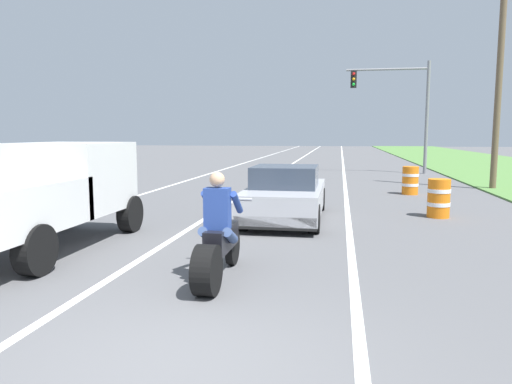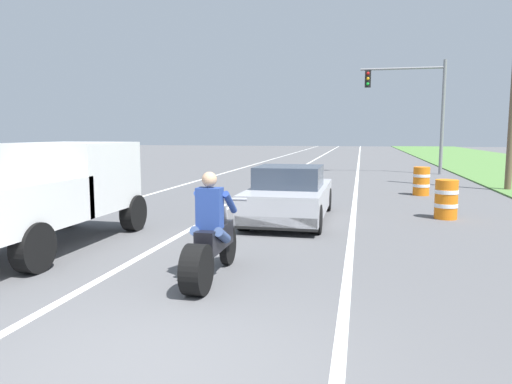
% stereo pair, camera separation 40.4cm
% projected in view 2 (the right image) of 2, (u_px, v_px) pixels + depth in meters
% --- Properties ---
extents(ground_plane, '(160.00, 160.00, 0.00)m').
position_uv_depth(ground_plane, '(142.00, 366.00, 4.45)').
color(ground_plane, '#565659').
extents(lane_stripe_left_solid, '(0.14, 120.00, 0.01)m').
position_uv_depth(lane_stripe_left_solid, '(217.00, 175.00, 24.99)').
color(lane_stripe_left_solid, white).
rests_on(lane_stripe_left_solid, ground).
extents(lane_stripe_right_solid, '(0.14, 120.00, 0.01)m').
position_uv_depth(lane_stripe_right_solid, '(357.00, 178.00, 23.45)').
color(lane_stripe_right_solid, white).
rests_on(lane_stripe_right_solid, ground).
extents(lane_stripe_centre_dashed, '(0.14, 120.00, 0.01)m').
position_uv_depth(lane_stripe_centre_dashed, '(285.00, 176.00, 24.22)').
color(lane_stripe_centre_dashed, white).
rests_on(lane_stripe_centre_dashed, ground).
extents(motorcycle_with_rider, '(0.70, 2.21, 1.62)m').
position_uv_depth(motorcycle_with_rider, '(210.00, 242.00, 6.94)').
color(motorcycle_with_rider, black).
rests_on(motorcycle_with_rider, ground).
extents(sports_car_silver, '(1.84, 4.30, 1.37)m').
position_uv_depth(sports_car_silver, '(290.00, 195.00, 11.92)').
color(sports_car_silver, '#B7B7BC').
rests_on(sports_car_silver, ground).
extents(pickup_truck_left_lane_white, '(2.02, 4.80, 1.98)m').
position_uv_depth(pickup_truck_left_lane_white, '(48.00, 189.00, 9.07)').
color(pickup_truck_left_lane_white, silver).
rests_on(pickup_truck_left_lane_white, ground).
extents(traffic_light_mast_near, '(4.40, 0.34, 6.00)m').
position_uv_depth(traffic_light_mast_near, '(417.00, 99.00, 25.29)').
color(traffic_light_mast_near, gray).
rests_on(traffic_light_mast_near, ground).
extents(construction_barrel_nearest, '(0.58, 0.58, 1.00)m').
position_uv_depth(construction_barrel_nearest, '(446.00, 199.00, 12.11)').
color(construction_barrel_nearest, orange).
rests_on(construction_barrel_nearest, ground).
extents(construction_barrel_mid, '(0.58, 0.58, 1.00)m').
position_uv_depth(construction_barrel_mid, '(421.00, 181.00, 16.74)').
color(construction_barrel_mid, orange).
rests_on(construction_barrel_mid, ground).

